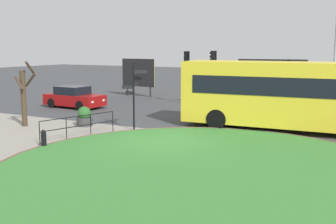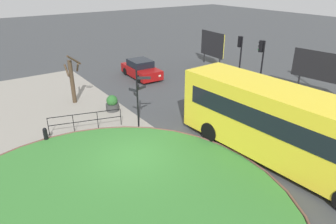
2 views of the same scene
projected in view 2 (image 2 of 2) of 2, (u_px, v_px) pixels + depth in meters
ground at (135, 158)px, 14.13m from camera, size 120.00×120.00×0.00m
sidewalk_paving at (99, 171)px, 13.19m from camera, size 32.00×8.40×0.02m
grass_island at (104, 220)px, 10.47m from camera, size 13.87×13.87×0.10m
grass_kerb_ring at (104, 220)px, 10.47m from camera, size 14.18×14.18×0.11m
signpost_directional at (138, 94)px, 16.29m from camera, size 1.15×0.87×3.34m
bollard_foreground at (45, 134)px, 15.45m from camera, size 0.21×0.21×0.75m
railing_grass_edge at (85, 119)px, 16.44m from camera, size 1.13×3.72×1.01m
bus_yellow at (286, 126)px, 13.17m from camera, size 10.66×3.13×3.34m
car_near_lane at (141, 69)px, 25.14m from camera, size 4.17×2.04×1.44m
traffic_light_near at (240, 50)px, 22.31m from camera, size 0.49×0.31×3.75m
traffic_light_far at (261, 56)px, 20.69m from camera, size 0.48×0.31×3.80m
billboard_left at (212, 45)px, 28.13m from camera, size 3.17×0.33×3.10m
billboard_right at (328, 68)px, 20.00m from camera, size 4.71×0.78×3.21m
planter_near_signpost at (112, 104)px, 18.91m from camera, size 0.81×0.81×1.03m
street_tree_bare at (72, 79)px, 19.64m from camera, size 1.06×0.98×3.36m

